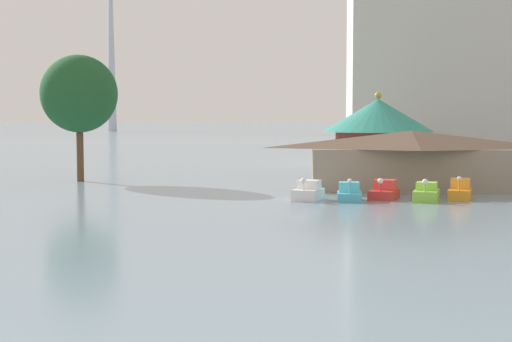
{
  "coord_description": "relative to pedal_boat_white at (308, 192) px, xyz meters",
  "views": [
    {
      "loc": [
        7.77,
        -13.09,
        5.64
      ],
      "look_at": [
        5.33,
        24.71,
        2.91
      ],
      "focal_mm": 50.91,
      "sensor_mm": 36.0,
      "label": 1
    }
  ],
  "objects": [
    {
      "name": "pedal_boat_orange",
      "position": [
        10.71,
        1.49,
        0.01
      ],
      "size": [
        2.22,
        3.17,
        1.69
      ],
      "rotation": [
        0.0,
        0.0,
        -1.85
      ],
      "color": "orange",
      "rests_on": "ground"
    },
    {
      "name": "pedal_boat_white",
      "position": [
        0.0,
        0.0,
        0.0
      ],
      "size": [
        2.38,
        2.88,
        1.62
      ],
      "rotation": [
        0.0,
        0.0,
        -1.9
      ],
      "color": "white",
      "rests_on": "ground"
    },
    {
      "name": "pedal_boat_lime",
      "position": [
        8.1,
        0.06,
        -0.04
      ],
      "size": [
        2.23,
        3.01,
        1.61
      ],
      "rotation": [
        0.0,
        0.0,
        -1.82
      ],
      "color": "#8CCC3F",
      "rests_on": "ground"
    },
    {
      "name": "background_building_block",
      "position": [
        15.67,
        40.75,
        12.63
      ],
      "size": [
        21.08,
        12.49,
        26.34
      ],
      "color": "beige",
      "rests_on": "ground"
    },
    {
      "name": "boathouse",
      "position": [
        8.24,
        8.15,
        1.9
      ],
      "size": [
        16.92,
        7.01,
        4.71
      ],
      "color": "gray",
      "rests_on": "ground"
    },
    {
      "name": "green_roof_pavilion",
      "position": [
        7.12,
        23.26,
        3.78
      ],
      "size": [
        11.14,
        11.14,
        8.32
      ],
      "color": "#993328",
      "rests_on": "ground"
    },
    {
      "name": "distant_broadcast_tower",
      "position": [
        -86.54,
        273.68,
        57.39
      ],
      "size": [
        7.09,
        7.09,
        142.99
      ],
      "color": "#B7BCC6",
      "rests_on": "ground"
    },
    {
      "name": "pedal_boat_cyan",
      "position": [
        2.83,
        -0.2,
        -0.06
      ],
      "size": [
        1.71,
        2.44,
        1.62
      ],
      "rotation": [
        0.0,
        0.0,
        -1.61
      ],
      "color": "#4CB7CC",
      "rests_on": "ground"
    },
    {
      "name": "pedal_boat_red",
      "position": [
        5.39,
        1.23,
        -0.03
      ],
      "size": [
        2.55,
        3.33,
        1.55
      ],
      "rotation": [
        0.0,
        0.0,
        -1.91
      ],
      "color": "red",
      "rests_on": "ground"
    },
    {
      "name": "shoreline_tree_tall_left",
      "position": [
        -20.4,
        13.91,
        7.28
      ],
      "size": [
        6.85,
        6.85,
        11.34
      ],
      "color": "brown",
      "rests_on": "ground"
    }
  ]
}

